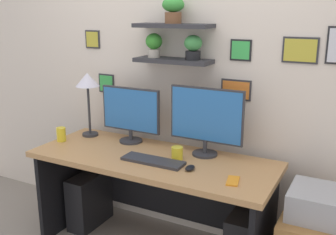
{
  "coord_description": "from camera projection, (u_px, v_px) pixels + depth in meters",
  "views": [
    {
      "loc": [
        1.31,
        -2.27,
        1.76
      ],
      "look_at": [
        0.1,
        0.05,
        1.04
      ],
      "focal_mm": 42.26,
      "sensor_mm": 36.0,
      "label": 1
    }
  ],
  "objects": [
    {
      "name": "monitor_left",
      "position": [
        131.0,
        113.0,
        3.05
      ],
      "size": [
        0.5,
        0.18,
        0.43
      ],
      "color": "#2D2D33",
      "rests_on": "desk"
    },
    {
      "name": "water_cup",
      "position": [
        61.0,
        134.0,
        3.11
      ],
      "size": [
        0.07,
        0.07,
        0.11
      ],
      "primitive_type": "cylinder",
      "color": "yellow",
      "rests_on": "desk"
    },
    {
      "name": "desk",
      "position": [
        156.0,
        181.0,
        2.89
      ],
      "size": [
        1.75,
        0.68,
        0.75
      ],
      "color": "tan",
      "rests_on": "ground"
    },
    {
      "name": "back_wall_assembly",
      "position": [
        180.0,
        64.0,
        3.0
      ],
      "size": [
        4.4,
        0.24,
        2.7
      ],
      "color": "beige",
      "rests_on": "ground"
    },
    {
      "name": "coffee_mug",
      "position": [
        177.0,
        153.0,
        2.73
      ],
      "size": [
        0.08,
        0.08,
        0.09
      ],
      "primitive_type": "cylinder",
      "color": "yellow",
      "rests_on": "desk"
    },
    {
      "name": "monitor_right",
      "position": [
        206.0,
        119.0,
        2.77
      ],
      "size": [
        0.54,
        0.18,
        0.49
      ],
      "color": "#2D2D33",
      "rests_on": "desk"
    },
    {
      "name": "keyboard",
      "position": [
        153.0,
        161.0,
        2.69
      ],
      "size": [
        0.44,
        0.14,
        0.02
      ],
      "primitive_type": "cube",
      "color": "#2D2D33",
      "rests_on": "desk"
    },
    {
      "name": "printer",
      "position": [
        323.0,
        204.0,
        2.32
      ],
      "size": [
        0.38,
        0.34,
        0.17
      ],
      "primitive_type": "cube",
      "color": "#9E9EA3",
      "rests_on": "drawer_cabinet"
    },
    {
      "name": "cell_phone",
      "position": [
        233.0,
        181.0,
        2.39
      ],
      "size": [
        0.1,
        0.15,
        0.01
      ],
      "primitive_type": "cube",
      "rotation": [
        0.0,
        0.0,
        0.21
      ],
      "color": "orange",
      "rests_on": "desk"
    },
    {
      "name": "desk_lamp",
      "position": [
        88.0,
        85.0,
        3.15
      ],
      "size": [
        0.19,
        0.19,
        0.52
      ],
      "color": "#2D2D33",
      "rests_on": "desk"
    },
    {
      "name": "computer_tower_left",
      "position": [
        90.0,
        200.0,
        3.3
      ],
      "size": [
        0.18,
        0.4,
        0.44
      ],
      "primitive_type": "cube",
      "color": "black",
      "rests_on": "ground"
    },
    {
      "name": "computer_mouse",
      "position": [
        190.0,
        168.0,
        2.56
      ],
      "size": [
        0.06,
        0.09,
        0.03
      ],
      "primitive_type": "ellipsoid",
      "color": "black",
      "rests_on": "desk"
    }
  ]
}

